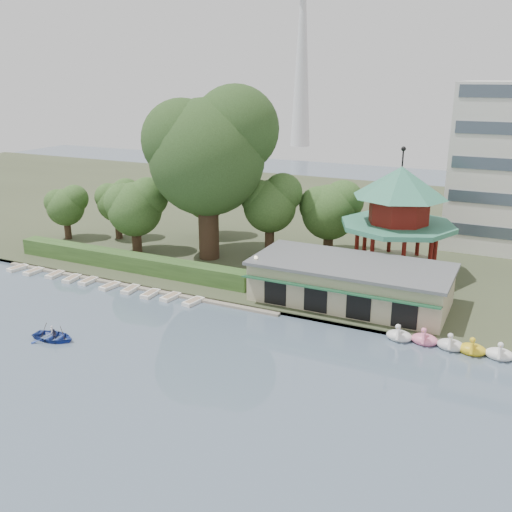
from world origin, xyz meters
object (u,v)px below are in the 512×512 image
Objects in this scene: rowboat_with_passengers at (53,334)px; boathouse at (350,282)px; pavilion at (399,210)px; big_tree at (209,148)px; dock at (133,285)px.

boathouse is at bearing 41.99° from rowboat_with_passengers.
big_tree is at bearing -169.69° from pavilion.
dock is 1.71× the size of big_tree.
rowboat_with_passengers reaches higher than dock.
boathouse is 0.94× the size of big_tree.
pavilion is (24.00, 14.80, 7.36)m from dock.
pavilion is 36.28m from rowboat_with_passengers.
boathouse is (22.00, 4.77, 2.25)m from dock.
dock is 29.14m from pavilion.
rowboat_with_passengers is (-21.99, -28.01, -6.94)m from pavilion.
big_tree reaches higher than pavilion.
boathouse is 26.95m from rowboat_with_passengers.
boathouse reaches higher than rowboat_with_passengers.
pavilion is at bearing 31.66° from dock.
dock is at bearing 98.66° from rowboat_with_passengers.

